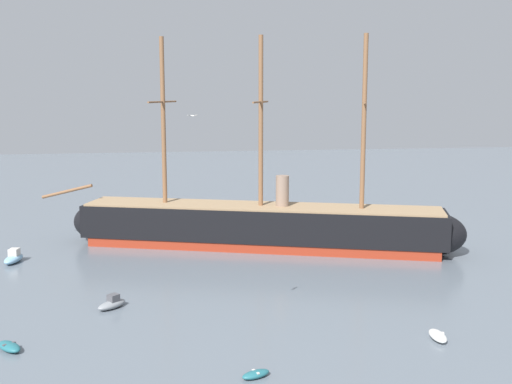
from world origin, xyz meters
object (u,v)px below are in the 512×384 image
(dinghy_mid_right, at_px, (438,336))
(motorboat_far_left, at_px, (14,258))
(dinghy_near_centre, at_px, (256,374))
(dinghy_mid_left, at_px, (9,347))
(motorboat_far_right, at_px, (448,242))
(tall_ship, at_px, (261,225))
(seagull_in_flight, at_px, (192,116))
(motorboat_alongside_bow, at_px, (112,303))

(dinghy_mid_right, xyz_separation_m, motorboat_far_left, (-40.82, 31.33, 0.26))
(dinghy_near_centre, height_order, motorboat_far_left, motorboat_far_left)
(dinghy_mid_left, relative_size, motorboat_far_left, 0.70)
(dinghy_mid_left, relative_size, motorboat_far_right, 0.96)
(dinghy_near_centre, bearing_deg, motorboat_far_right, 47.58)
(tall_ship, height_order, dinghy_mid_left, tall_ship)
(motorboat_far_left, xyz_separation_m, seagull_in_flight, (20.42, -31.20, 18.35))
(dinghy_near_centre, height_order, dinghy_mid_left, dinghy_mid_left)
(dinghy_mid_left, bearing_deg, dinghy_near_centre, -22.95)
(motorboat_alongside_bow, bearing_deg, motorboat_far_right, 23.16)
(motorboat_far_right, relative_size, seagull_in_flight, 3.48)
(motorboat_far_right, height_order, seagull_in_flight, seagull_in_flight)
(dinghy_mid_left, height_order, motorboat_far_right, motorboat_far_right)
(tall_ship, bearing_deg, motorboat_far_left, -175.32)
(dinghy_mid_right, relative_size, motorboat_far_left, 0.68)
(tall_ship, distance_m, dinghy_mid_left, 40.04)
(dinghy_mid_left, distance_m, dinghy_mid_right, 35.45)
(dinghy_mid_right, relative_size, motorboat_alongside_bow, 0.90)
(motorboat_far_left, bearing_deg, dinghy_near_centre, -55.72)
(dinghy_mid_left, height_order, motorboat_alongside_bow, motorboat_alongside_bow)
(motorboat_far_left, bearing_deg, tall_ship, 4.68)
(motorboat_far_right, bearing_deg, dinghy_near_centre, -132.42)
(dinghy_mid_left, bearing_deg, motorboat_far_left, 101.24)
(dinghy_near_centre, xyz_separation_m, dinghy_mid_right, (16.36, 4.55, 0.07))
(tall_ship, bearing_deg, dinghy_mid_left, -130.36)
(seagull_in_flight, bearing_deg, motorboat_far_right, 40.25)
(dinghy_near_centre, height_order, motorboat_alongside_bow, motorboat_alongside_bow)
(dinghy_near_centre, xyz_separation_m, motorboat_far_left, (-24.46, 35.88, 0.32))
(motorboat_alongside_bow, height_order, motorboat_far_right, motorboat_alongside_bow)
(tall_ship, height_order, motorboat_alongside_bow, tall_ship)
(dinghy_mid_right, bearing_deg, motorboat_alongside_bow, 155.90)
(dinghy_mid_left, xyz_separation_m, motorboat_far_right, (51.65, 27.81, 0.09))
(tall_ship, relative_size, seagull_in_flight, 63.32)
(dinghy_mid_left, distance_m, seagull_in_flight, 24.06)
(motorboat_alongside_bow, relative_size, seagull_in_flight, 3.64)
(motorboat_alongside_bow, bearing_deg, dinghy_mid_right, -24.10)
(motorboat_far_left, bearing_deg, seagull_in_flight, -56.80)
(motorboat_far_left, xyz_separation_m, motorboat_far_right, (57.19, -0.06, -0.16))
(motorboat_far_right, bearing_deg, dinghy_mid_left, -151.70)
(dinghy_mid_left, relative_size, motorboat_alongside_bow, 0.91)
(tall_ship, bearing_deg, dinghy_mid_right, -74.48)
(motorboat_alongside_bow, distance_m, motorboat_far_left, 23.01)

